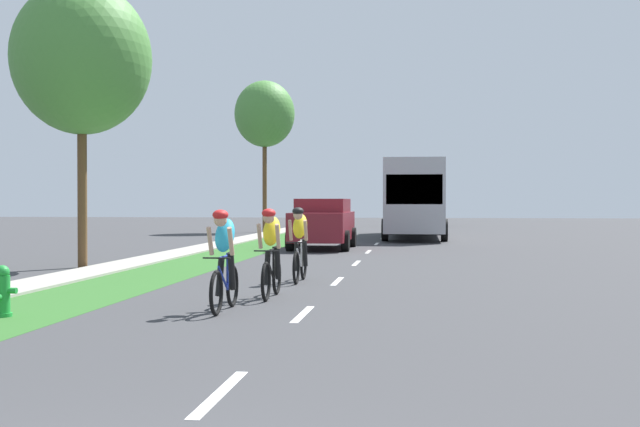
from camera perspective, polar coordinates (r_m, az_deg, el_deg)
The scene contains 13 objects.
ground_plane at distance 23.54m, azimuth 2.77°, elevation -3.29°, with size 120.00×120.00×0.00m, color #38383A.
grass_verge at distance 24.26m, azimuth -7.56°, elevation -3.16°, with size 2.11×70.00×0.01m, color #2D6026.
sidewalk_concrete at distance 24.74m, azimuth -11.33°, elevation -3.09°, with size 1.25×70.00×0.10m, color #9E998E.
lane_markings_center at distance 27.52m, azimuth 3.40°, elevation -2.68°, with size 0.12×52.71×0.01m.
fire_hydrant_green at distance 12.93m, azimuth -21.32°, elevation -5.12°, with size 0.44×0.38×0.76m.
cyclist_lead at distance 12.70m, azimuth -6.72°, elevation -3.18°, with size 0.42×1.72×1.58m.
cyclist_trailing at distance 14.37m, azimuth -3.43°, elevation -2.71°, with size 0.42×1.72×1.58m.
cyclist_distant at distance 17.19m, azimuth -1.43°, elevation -2.12°, with size 0.42×1.72×1.58m.
suv_maroon at distance 29.16m, azimuth 0.20°, elevation -0.62°, with size 2.15×4.70×1.79m.
bus_silver at distance 38.57m, azimuth 6.68°, elevation 1.27°, with size 2.78×11.60×3.48m.
pickup_black at distance 56.18m, azimuth 7.05°, elevation -0.03°, with size 2.22×5.10×1.64m.
street_tree_near at distance 22.05m, azimuth -16.32°, elevation 10.33°, with size 3.54×3.54×7.31m.
street_tree_far at distance 45.09m, azimuth -3.89°, elevation 6.92°, with size 3.30×3.30×8.31m.
Camera 1 is at (1.78, -3.41, 1.71)m, focal length 45.79 mm.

